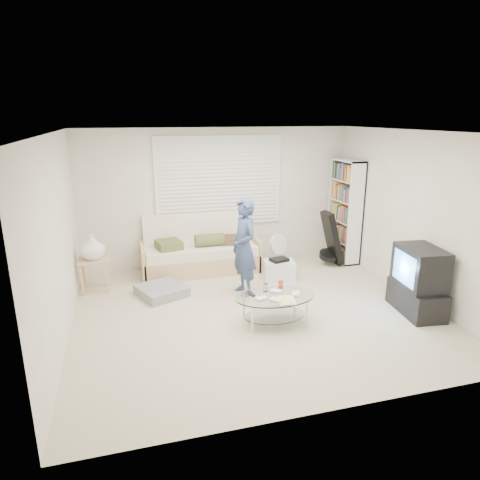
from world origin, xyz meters
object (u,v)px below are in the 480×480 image
object	(u,v)px
tv_unit	(418,281)
coffee_table	(275,301)
futon_sofa	(200,253)
bookshelf	(345,211)

from	to	relation	value
tv_unit	coffee_table	distance (m)	2.07
futon_sofa	bookshelf	xyz separation A→B (m)	(2.77, -0.12, 0.63)
futon_sofa	coffee_table	distance (m)	2.37
tv_unit	coffee_table	size ratio (longest dim) A/B	0.88
coffee_table	futon_sofa	bearing A→B (deg)	104.42
tv_unit	coffee_table	bearing A→B (deg)	174.27
coffee_table	tv_unit	bearing A→B (deg)	-5.73
bookshelf	tv_unit	xyz separation A→B (m)	(-0.13, -2.38, -0.49)
bookshelf	coffee_table	xyz separation A→B (m)	(-2.18, -2.18, -0.63)
coffee_table	bookshelf	bearing A→B (deg)	45.02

